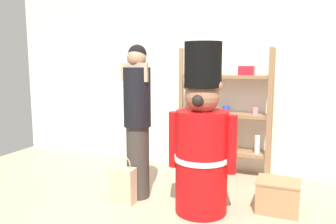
# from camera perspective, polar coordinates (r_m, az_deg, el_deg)

# --- Properties ---
(back_wall) EXTENTS (6.40, 0.12, 2.60)m
(back_wall) POSITION_cam_1_polar(r_m,az_deg,el_deg) (4.90, 6.55, 5.84)
(back_wall) COLOR silver
(back_wall) RESTS_ON ground_plane
(merchandise_shelf) EXTENTS (1.21, 0.35, 1.70)m
(merchandise_shelf) POSITION_cam_1_polar(r_m,az_deg,el_deg) (4.65, 9.66, 0.04)
(merchandise_shelf) COLOR #93704C
(merchandise_shelf) RESTS_ON ground_plane
(teddy_bear_guard) EXTENTS (0.70, 0.54, 1.71)m
(teddy_bear_guard) POSITION_cam_1_polar(r_m,az_deg,el_deg) (3.41, 5.68, -4.98)
(teddy_bear_guard) COLOR red
(teddy_bear_guard) RESTS_ON ground_plane
(person_shopper) EXTENTS (0.31, 0.30, 1.70)m
(person_shopper) POSITION_cam_1_polar(r_m,az_deg,el_deg) (3.75, -5.15, -0.99)
(person_shopper) COLOR #38332D
(person_shopper) RESTS_ON ground_plane
(shopping_bag) EXTENTS (0.27, 0.15, 0.53)m
(shopping_bag) POSITION_cam_1_polar(r_m,az_deg,el_deg) (3.78, -7.59, -12.00)
(shopping_bag) COLOR #C1AD89
(shopping_bag) RESTS_ON ground_plane
(display_crate) EXTENTS (0.43, 0.35, 0.33)m
(display_crate) POSITION_cam_1_polar(r_m,az_deg,el_deg) (3.75, 17.93, -13.18)
(display_crate) COLOR #9E7A51
(display_crate) RESTS_ON ground_plane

